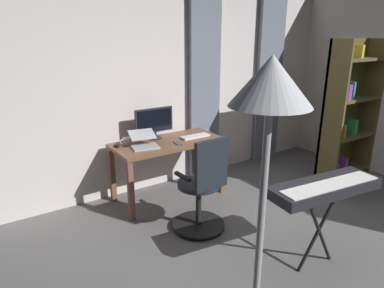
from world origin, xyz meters
name	(u,v)px	position (x,y,z in m)	size (l,w,h in m)	color
ground_plane	(343,278)	(0.00, 0.00, 0.00)	(6.82, 6.82, 0.00)	slate
back_room_partition	(179,80)	(0.00, -2.62, 1.39)	(5.15, 0.10, 2.78)	silver
curtain_left_panel	(269,82)	(-1.59, -2.51, 1.26)	(0.50, 0.06, 2.52)	slate
curtain_right_panel	(205,89)	(-0.34, -2.51, 1.26)	(0.48, 0.06, 2.52)	slate
desk	(168,149)	(0.46, -2.15, 0.63)	(1.35, 0.63, 0.74)	brown
office_chair	(203,189)	(0.57, -1.27, 0.47)	(0.56, 0.56, 1.03)	black
computer_monitor	(154,122)	(0.54, -2.35, 0.95)	(0.50, 0.18, 0.38)	#232328
computer_keyboard	(195,136)	(0.09, -2.11, 0.75)	(0.38, 0.13, 0.02)	white
laptop	(144,142)	(0.79, -2.13, 0.79)	(0.35, 0.38, 0.17)	#B7BCC1
computer_mouse	(117,146)	(1.06, -2.29, 0.76)	(0.06, 0.10, 0.04)	black
cell_phone_face_up	(178,143)	(0.41, -2.01, 0.74)	(0.07, 0.14, 0.01)	#333338
mug_coffee	(126,141)	(0.93, -2.31, 0.78)	(0.13, 0.09, 0.09)	white
bookshelf	(346,116)	(-1.64, -1.17, 0.97)	(0.82, 0.30, 1.93)	brown
piano_keyboard	(324,189)	(0.06, -0.25, 0.75)	(1.03, 0.44, 0.82)	black
floor_lamp	(267,145)	(1.48, 0.41, 1.57)	(0.30, 0.30, 1.90)	black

